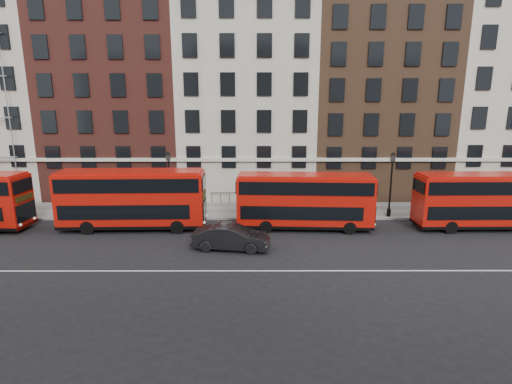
{
  "coord_description": "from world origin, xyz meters",
  "views": [
    {
      "loc": [
        0.8,
        -23.15,
        9.56
      ],
      "look_at": [
        0.86,
        5.0,
        3.0
      ],
      "focal_mm": 28.0,
      "sensor_mm": 36.0,
      "label": 1
    }
  ],
  "objects_px": {
    "car_front": "(231,237)",
    "traffic_light": "(509,189)",
    "bus_d": "(484,200)",
    "bus_b": "(132,198)",
    "bus_c": "(304,200)"
  },
  "relations": [
    {
      "from": "bus_d",
      "to": "car_front",
      "type": "height_order",
      "value": "bus_d"
    },
    {
      "from": "bus_d",
      "to": "bus_c",
      "type": "bearing_deg",
      "value": 179.31
    },
    {
      "from": "bus_b",
      "to": "car_front",
      "type": "distance_m",
      "value": 8.79
    },
    {
      "from": "bus_d",
      "to": "traffic_light",
      "type": "bearing_deg",
      "value": 37.97
    },
    {
      "from": "bus_d",
      "to": "traffic_light",
      "type": "distance_m",
      "value": 4.67
    },
    {
      "from": "bus_b",
      "to": "traffic_light",
      "type": "distance_m",
      "value": 30.0
    },
    {
      "from": "car_front",
      "to": "traffic_light",
      "type": "bearing_deg",
      "value": -64.69
    },
    {
      "from": "traffic_light",
      "to": "car_front",
      "type": "bearing_deg",
      "value": -162.44
    },
    {
      "from": "car_front",
      "to": "traffic_light",
      "type": "xyz_separation_m",
      "value": [
        22.27,
        7.05,
        1.62
      ]
    },
    {
      "from": "bus_c",
      "to": "bus_b",
      "type": "bearing_deg",
      "value": -176.93
    },
    {
      "from": "bus_b",
      "to": "traffic_light",
      "type": "xyz_separation_m",
      "value": [
        29.86,
        2.91,
        0.04
      ]
    },
    {
      "from": "bus_b",
      "to": "bus_d",
      "type": "distance_m",
      "value": 26.22
    },
    {
      "from": "bus_b",
      "to": "traffic_light",
      "type": "bearing_deg",
      "value": 4.2
    },
    {
      "from": "car_front",
      "to": "bus_d",
      "type": "bearing_deg",
      "value": -69.73
    },
    {
      "from": "bus_c",
      "to": "traffic_light",
      "type": "relative_size",
      "value": 3.1
    }
  ]
}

